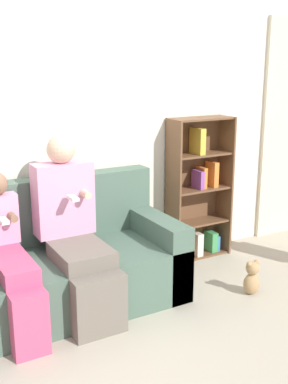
% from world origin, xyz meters
% --- Properties ---
extents(ground_plane, '(14.00, 14.00, 0.00)m').
position_xyz_m(ground_plane, '(0.00, 0.00, 0.00)').
color(ground_plane, '#B2A893').
extents(back_wall, '(10.00, 0.06, 2.55)m').
position_xyz_m(back_wall, '(0.00, 0.95, 1.27)').
color(back_wall, silver).
rests_on(back_wall, ground_plane).
extents(couch, '(1.71, 0.82, 0.91)m').
position_xyz_m(couch, '(-0.14, 0.51, 0.29)').
color(couch, '#4C6656').
rests_on(couch, ground_plane).
extents(adult_seated, '(0.42, 0.76, 1.25)m').
position_xyz_m(adult_seated, '(-0.08, 0.41, 0.64)').
color(adult_seated, '#70665B').
rests_on(adult_seated, ground_plane).
extents(child_seated, '(0.26, 0.78, 1.03)m').
position_xyz_m(child_seated, '(-0.54, 0.35, 0.51)').
color(child_seated, '#DB4C75').
rests_on(child_seated, ground_plane).
extents(bookshelf, '(0.59, 0.25, 1.28)m').
position_xyz_m(bookshelf, '(1.29, 0.82, 0.60)').
color(bookshelf, brown).
rests_on(bookshelf, ground_plane).
extents(teddy_bear, '(0.14, 0.11, 0.28)m').
position_xyz_m(teddy_bear, '(1.19, -0.05, 0.13)').
color(teddy_bear, tan).
rests_on(teddy_bear, ground_plane).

